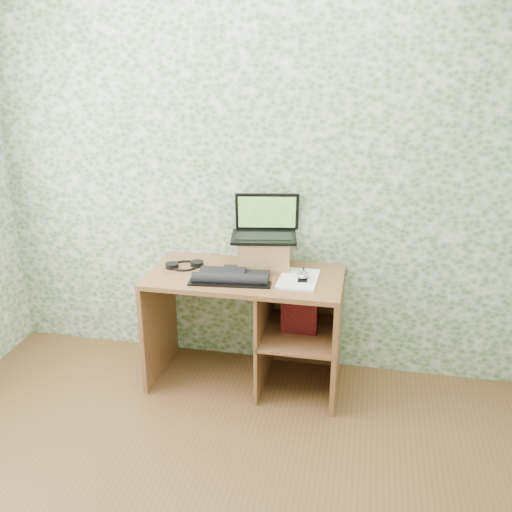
% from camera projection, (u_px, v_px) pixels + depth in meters
% --- Properties ---
extents(wall_back, '(3.50, 0.00, 3.50)m').
position_uv_depth(wall_back, '(255.00, 176.00, 3.60)').
color(wall_back, silver).
rests_on(wall_back, ground).
extents(desk, '(1.20, 0.60, 0.75)m').
position_uv_depth(desk, '(258.00, 313.00, 3.62)').
color(desk, brown).
rests_on(desk, floor).
extents(riser, '(0.36, 0.32, 0.19)m').
position_uv_depth(riser, '(264.00, 253.00, 3.59)').
color(riser, '#A37C49').
rests_on(riser, desk).
extents(laptop, '(0.44, 0.35, 0.27)m').
position_uv_depth(laptop, '(265.00, 227.00, 3.58)').
color(laptop, black).
rests_on(laptop, riser).
extents(keyboard, '(0.50, 0.29, 0.07)m').
position_uv_depth(keyboard, '(232.00, 276.00, 3.42)').
color(keyboard, black).
rests_on(keyboard, desk).
extents(headphones, '(0.23, 0.23, 0.03)m').
position_uv_depth(headphones, '(185.00, 265.00, 3.63)').
color(headphones, black).
rests_on(headphones, desk).
extents(notepad, '(0.23, 0.33, 0.02)m').
position_uv_depth(notepad, '(298.00, 279.00, 3.42)').
color(notepad, white).
rests_on(notepad, desk).
extents(mouse, '(0.07, 0.11, 0.04)m').
position_uv_depth(mouse, '(303.00, 277.00, 3.40)').
color(mouse, '#B0B0B2').
rests_on(mouse, notepad).
extents(pen, '(0.03, 0.17, 0.01)m').
position_uv_depth(pen, '(304.00, 273.00, 3.49)').
color(pen, black).
rests_on(pen, notepad).
extents(red_box, '(0.23, 0.08, 0.27)m').
position_uv_depth(red_box, '(300.00, 312.00, 3.53)').
color(red_box, maroon).
rests_on(red_box, desk).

